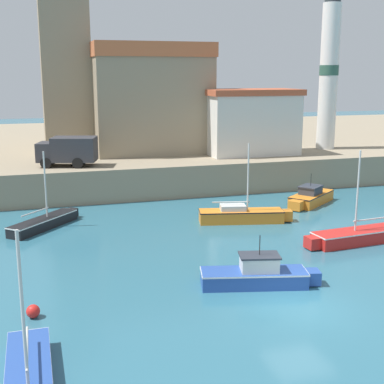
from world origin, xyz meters
TOP-DOWN VIEW (x-y plane):
  - ground_plane at (0.00, 0.00)m, footprint 200.00×200.00m
  - quay_seawall at (0.00, 39.96)m, footprint 120.00×40.00m
  - sailboat_red_0 at (7.24, 6.79)m, footprint 6.58×2.00m
  - motorboat_blue_1 at (-0.74, 2.65)m, footprint 5.49×2.50m
  - sailboat_black_2 at (-9.70, 14.90)m, footprint 4.49×4.86m
  - sailboat_orange_3 at (2.53, 12.64)m, footprint 6.07×2.51m
  - motorboat_orange_5 at (9.10, 15.75)m, footprint 4.88×4.16m
  - mooring_buoy at (-10.45, 2.15)m, footprint 0.53×0.53m
  - church at (-1.19, 32.16)m, footprint 14.75×15.24m
  - lighthouse at (16.00, 25.80)m, footprint 1.72×1.72m
  - harbor_shed_near_wharf at (8.00, 24.61)m, footprint 8.02×4.55m
  - truck_on_quay at (-7.62, 22.65)m, footprint 4.70×3.17m

SIDE VIEW (x-z plane):
  - ground_plane at x=0.00m, z-range 0.00..0.00m
  - mooring_buoy at x=-10.45m, z-range 0.00..0.53m
  - sailboat_black_2 at x=-9.70m, z-range -2.00..2.75m
  - sailboat_red_0 at x=7.24m, z-range -2.22..3.06m
  - sailboat_orange_3 at x=2.53m, z-range -2.06..3.02m
  - motorboat_orange_5 at x=9.10m, z-range -0.62..1.65m
  - motorboat_blue_1 at x=-0.74m, z-range -0.66..1.71m
  - quay_seawall at x=0.00m, z-range 0.00..2.49m
  - truck_on_quay at x=-7.62m, z-range 2.61..4.81m
  - harbor_shed_near_wharf at x=8.00m, z-range 2.51..8.06m
  - church at x=-1.19m, z-range -0.12..15.82m
  - lighthouse at x=16.00m, z-range 2.30..17.25m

